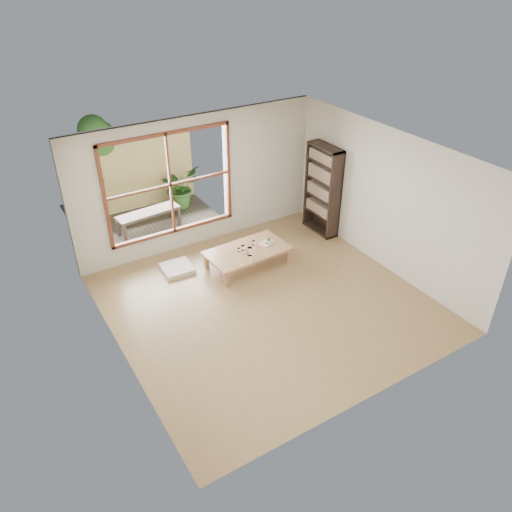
{
  "coord_description": "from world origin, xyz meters",
  "views": [
    {
      "loc": [
        -3.71,
        -5.68,
        5.2
      ],
      "look_at": [
        0.16,
        0.61,
        0.55
      ],
      "focal_mm": 35.0,
      "sensor_mm": 36.0,
      "label": 1
    }
  ],
  "objects_px": {
    "food_tray": "(267,242)",
    "low_table": "(247,252)",
    "bookshelf": "(323,190)",
    "garden_bench": "(148,214)"
  },
  "relations": [
    {
      "from": "food_tray",
      "to": "low_table",
      "type": "bearing_deg",
      "value": 161.33
    },
    {
      "from": "bookshelf",
      "to": "garden_bench",
      "type": "xyz_separation_m",
      "value": [
        -3.09,
        1.88,
        -0.54
      ]
    },
    {
      "from": "low_table",
      "to": "garden_bench",
      "type": "distance_m",
      "value": 2.49
    },
    {
      "from": "bookshelf",
      "to": "garden_bench",
      "type": "height_order",
      "value": "bookshelf"
    },
    {
      "from": "low_table",
      "to": "garden_bench",
      "type": "height_order",
      "value": "garden_bench"
    },
    {
      "from": "bookshelf",
      "to": "food_tray",
      "type": "relative_size",
      "value": 6.03
    },
    {
      "from": "food_tray",
      "to": "garden_bench",
      "type": "distance_m",
      "value": 2.7
    },
    {
      "from": "low_table",
      "to": "bookshelf",
      "type": "distance_m",
      "value": 2.14
    },
    {
      "from": "bookshelf",
      "to": "garden_bench",
      "type": "bearing_deg",
      "value": 148.67
    },
    {
      "from": "food_tray",
      "to": "garden_bench",
      "type": "bearing_deg",
      "value": 102.72
    }
  ]
}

